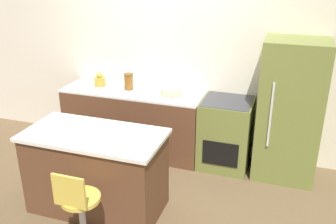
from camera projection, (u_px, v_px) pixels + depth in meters
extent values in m
plane|color=brown|center=(145.00, 164.00, 5.06)|extent=(14.00, 14.00, 0.00)
cube|color=silver|center=(161.00, 58.00, 5.16)|extent=(8.00, 0.06, 2.60)
cube|color=brown|center=(134.00, 122.00, 5.27)|extent=(1.94, 0.63, 0.88)
cube|color=white|center=(133.00, 91.00, 5.10)|extent=(1.94, 0.63, 0.03)
cube|color=#9EA3A8|center=(110.00, 88.00, 5.19)|extent=(0.44, 0.35, 0.01)
cube|color=brown|center=(97.00, 173.00, 4.02)|extent=(1.40, 0.70, 0.87)
cube|color=white|center=(94.00, 135.00, 3.85)|extent=(1.46, 0.75, 0.04)
cube|color=olive|center=(225.00, 134.00, 4.88)|extent=(0.64, 0.63, 0.91)
cube|color=black|center=(220.00, 154.00, 4.65)|extent=(0.45, 0.01, 0.32)
cube|color=#333338|center=(228.00, 101.00, 4.71)|extent=(0.61, 0.60, 0.01)
cube|color=olive|center=(290.00, 111.00, 4.51)|extent=(0.74, 0.62, 1.73)
cube|color=silver|center=(271.00, 116.00, 4.27)|extent=(0.02, 0.02, 0.78)
cylinder|color=gold|center=(80.00, 198.00, 3.37)|extent=(0.37, 0.37, 0.04)
cube|color=gold|center=(69.00, 192.00, 3.17)|extent=(0.31, 0.02, 0.30)
cylinder|color=#B29333|center=(100.00, 82.00, 5.24)|extent=(0.16, 0.16, 0.12)
sphere|color=#B29333|center=(99.00, 76.00, 5.21)|extent=(0.09, 0.09, 0.09)
cylinder|color=#C1B28E|center=(171.00, 91.00, 4.94)|extent=(0.28, 0.28, 0.07)
cylinder|color=brown|center=(129.00, 82.00, 5.09)|extent=(0.12, 0.12, 0.20)
cylinder|color=brown|center=(128.00, 74.00, 5.05)|extent=(0.13, 0.13, 0.02)
cylinder|color=white|center=(108.00, 131.00, 3.82)|extent=(0.26, 0.26, 0.06)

